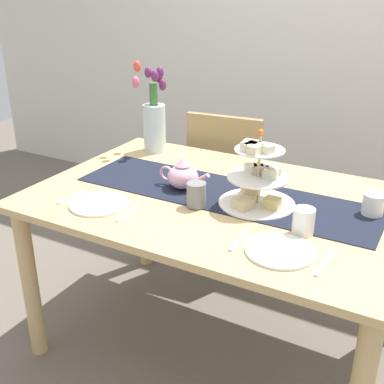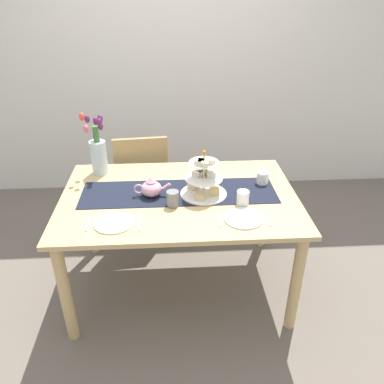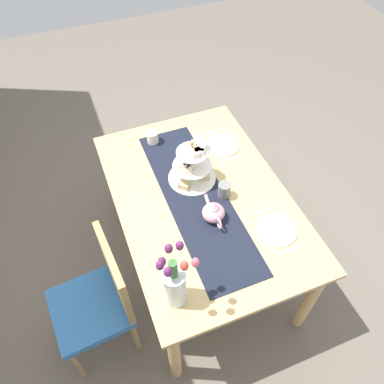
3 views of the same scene
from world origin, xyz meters
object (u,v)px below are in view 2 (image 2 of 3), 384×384
object	(u,v)px
chair_left	(142,179)
dinner_plate_right	(243,218)
tiered_cake_stand	(203,180)
mug_white_text	(243,198)
mug_grey	(173,198)
knife_left	(139,222)
cream_jug	(263,178)
fork_right	(218,219)
dining_table	(179,209)
fork_left	(88,224)
tulip_vase	(98,152)
knife_right	(268,218)
dinner_plate_left	(114,223)
teapot	(151,188)

from	to	relation	value
chair_left	dinner_plate_right	size ratio (longest dim) A/B	3.96
tiered_cake_stand	mug_white_text	bearing A→B (deg)	-31.63
mug_grey	knife_left	bearing A→B (deg)	-138.18
cream_jug	dinner_plate_right	world-z (taller)	cream_jug
fork_right	mug_white_text	world-z (taller)	mug_white_text
fork_right	mug_white_text	xyz separation A→B (m)	(0.17, 0.16, 0.04)
dining_table	mug_white_text	xyz separation A→B (m)	(0.39, -0.14, 0.15)
knife_left	mug_grey	bearing A→B (deg)	41.82
tiered_cake_stand	cream_jug	bearing A→B (deg)	17.10
cream_jug	fork_right	size ratio (longest dim) A/B	0.57
dining_table	cream_jug	xyz separation A→B (m)	(0.57, 0.13, 0.15)
fork_left	fork_right	distance (m)	0.75
dinner_plate_right	mug_grey	distance (m)	0.44
tulip_vase	knife_right	bearing A→B (deg)	-32.15
cream_jug	knife_right	world-z (taller)	cream_jug
dining_table	dinner_plate_left	bearing A→B (deg)	-141.62
chair_left	knife_left	distance (m)	1.07
tiered_cake_stand	knife_left	size ratio (longest dim) A/B	1.79
mug_grey	dinner_plate_right	bearing A→B (deg)	-23.29
teapot	dinner_plate_right	size ratio (longest dim) A/B	1.04
tulip_vase	fork_right	world-z (taller)	tulip_vase
tiered_cake_stand	cream_jug	distance (m)	0.44
tiered_cake_stand	knife_left	world-z (taller)	tiered_cake_stand
tulip_vase	fork_left	size ratio (longest dim) A/B	3.02
tulip_vase	cream_jug	world-z (taller)	tulip_vase
mug_white_text	teapot	bearing A→B (deg)	165.80
chair_left	mug_grey	xyz separation A→B (m)	(0.25, -0.86, 0.30)
cream_jug	fork_right	distance (m)	0.56
chair_left	fork_left	world-z (taller)	chair_left
knife_right	mug_grey	bearing A→B (deg)	162.41
tulip_vase	fork_left	distance (m)	0.69
chair_left	mug_white_text	distance (m)	1.15
tulip_vase	knife_left	world-z (taller)	tulip_vase
teapot	fork_right	bearing A→B (deg)	-37.46
teapot	fork_left	distance (m)	0.47
dining_table	fork_right	bearing A→B (deg)	-54.17
dining_table	chair_left	size ratio (longest dim) A/B	1.67
dining_table	fork_right	distance (m)	0.39
dinner_plate_left	knife_right	size ratio (longest dim) A/B	1.35
chair_left	knife_right	bearing A→B (deg)	-52.31
fork_right	mug_white_text	size ratio (longest dim) A/B	1.58
tulip_vase	mug_grey	xyz separation A→B (m)	(0.51, -0.49, -0.11)
fork_left	knife_left	distance (m)	0.29
teapot	cream_jug	bearing A→B (deg)	9.67
knife_left	knife_right	world-z (taller)	same
tiered_cake_stand	dinner_plate_right	world-z (taller)	tiered_cake_stand
teapot	mug_white_text	bearing A→B (deg)	-14.20
fork_left	mug_grey	xyz separation A→B (m)	(0.49, 0.17, 0.05)
cream_jug	knife_right	size ratio (longest dim) A/B	0.50
dinner_plate_right	dinner_plate_left	bearing A→B (deg)	180.00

